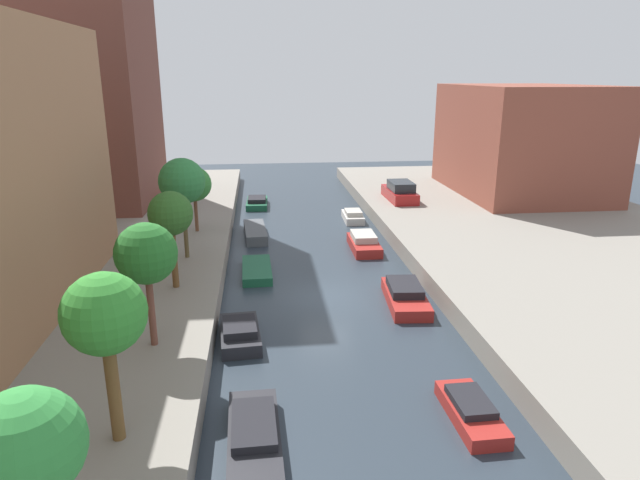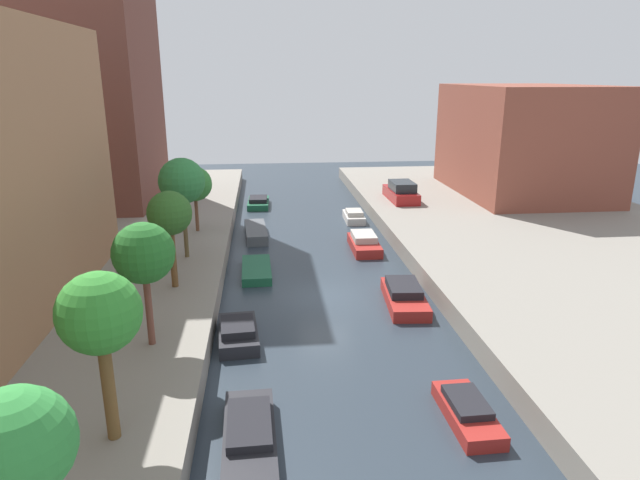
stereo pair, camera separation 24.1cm
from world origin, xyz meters
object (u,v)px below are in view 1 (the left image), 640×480
moored_boat_left_5 (257,202)px  moored_boat_right_3 (364,243)px  moored_boat_left_1 (254,436)px  street_tree_1 (105,316)px  apartment_tower_far (70,36)px  moored_boat_right_1 (471,411)px  low_block_right (522,140)px  street_tree_2 (146,254)px  moored_boat_right_4 (353,216)px  moored_boat_left_2 (240,333)px  moored_boat_left_3 (257,270)px  street_tree_3 (171,215)px  parked_car (400,192)px  moored_boat_right_2 (405,296)px  street_tree_5 (194,184)px  street_tree_4 (182,182)px  moored_boat_left_4 (255,232)px  street_tree_0 (26,450)px

moored_boat_left_5 → moored_boat_right_3: size_ratio=0.96×
moored_boat_left_1 → street_tree_1: bearing=-171.0°
apartment_tower_far → moored_boat_right_1: 36.86m
low_block_right → street_tree_2: size_ratio=3.12×
apartment_tower_far → moored_boat_right_4: size_ratio=7.82×
moored_boat_left_2 → moored_boat_right_4: moored_boat_left_2 is taller
moored_boat_left_2 → apartment_tower_far: bearing=117.8°
moored_boat_left_3 → street_tree_3: bearing=-132.4°
moored_boat_right_3 → parked_car: bearing=63.4°
moored_boat_left_5 → street_tree_1: bearing=-96.8°
moored_boat_left_5 → moored_boat_right_2: bearing=-71.6°
apartment_tower_far → street_tree_5: bearing=-46.5°
street_tree_4 → parked_car: bearing=40.1°
apartment_tower_far → street_tree_5: (9.03, -9.52, -8.95)m
street_tree_5 → moored_boat_left_1: (3.56, -19.85, -3.59)m
street_tree_4 → moored_boat_left_4: 9.00m
street_tree_0 → street_tree_1: street_tree_1 is taller
street_tree_1 → street_tree_3: size_ratio=1.05×
moored_boat_left_1 → moored_boat_right_4: 25.96m
moored_boat_left_3 → moored_boat_left_5: bearing=89.9°
moored_boat_left_3 → moored_boat_right_4: bearing=56.4°
street_tree_0 → moored_boat_right_4: size_ratio=1.47×
apartment_tower_far → street_tree_3: 22.62m
moored_boat_right_2 → street_tree_3: bearing=175.9°
street_tree_4 → moored_boat_right_4: street_tree_4 is taller
street_tree_2 → moored_boat_right_1: (10.25, -4.22, -4.10)m
street_tree_0 → moored_boat_right_1: (10.25, 6.11, -4.10)m
moored_boat_left_1 → moored_boat_left_2: 6.69m
street_tree_0 → moored_boat_right_3: street_tree_0 is taller
moored_boat_left_5 → moored_boat_right_1: moored_boat_left_5 is taller
street_tree_4 → parked_car: size_ratio=1.13×
moored_boat_right_1 → moored_boat_right_3: bearing=90.2°
moored_boat_right_3 → moored_boat_left_2: bearing=-122.2°
apartment_tower_far → street_tree_4: bearing=-58.4°
moored_boat_left_3 → moored_boat_left_5: moored_boat_left_5 is taller
moored_boat_left_2 → moored_boat_left_5: moored_boat_left_2 is taller
moored_boat_right_1 → low_block_right: bearing=62.6°
low_block_right → moored_boat_left_1: size_ratio=3.24×
street_tree_3 → moored_boat_right_2: size_ratio=1.02×
moored_boat_left_5 → moored_boat_right_4: moored_boat_right_4 is taller
moored_boat_left_4 → moored_boat_right_3: (6.63, -3.40, 0.08)m
low_block_right → street_tree_3: low_block_right is taller
parked_car → moored_boat_right_3: bearing=-116.6°
apartment_tower_far → low_block_right: size_ratio=1.69×
street_tree_1 → street_tree_5: size_ratio=1.17×
street_tree_2 → moored_boat_right_3: street_tree_2 is taller
street_tree_2 → moored_boat_right_4: 23.17m
moored_boat_left_3 → moored_boat_left_4: (-0.09, 7.09, 0.10)m
moored_boat_left_3 → moored_boat_right_4: moored_boat_right_4 is taller
moored_boat_right_4 → moored_boat_left_5: bearing=142.5°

